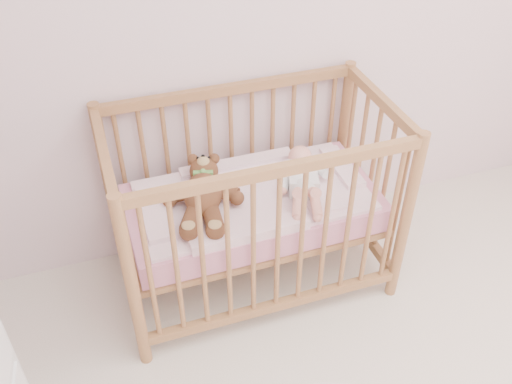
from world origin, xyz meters
name	(u,v)px	position (x,y,z in m)	size (l,w,h in m)	color
crib	(253,205)	(-0.34, 1.60, 0.50)	(1.36, 0.76, 1.00)	#9D7442
mattress	(253,207)	(-0.34, 1.60, 0.49)	(1.22, 0.62, 0.13)	pink
blanket	(253,196)	(-0.34, 1.60, 0.56)	(1.10, 0.58, 0.06)	#F9ABBF
baby	(303,176)	(-0.08, 1.58, 0.64)	(0.26, 0.54, 0.13)	white
teddy_bear	(203,195)	(-0.59, 1.58, 0.65)	(0.40, 0.56, 0.16)	brown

